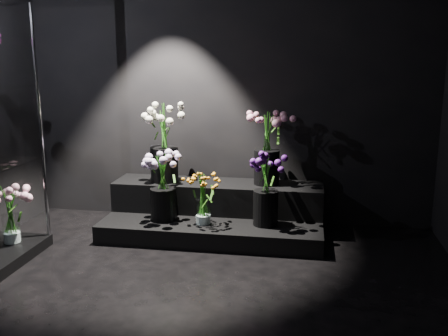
# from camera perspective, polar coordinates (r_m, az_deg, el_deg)

# --- Properties ---
(floor) EXTENTS (4.00, 4.00, 0.00)m
(floor) POSITION_cam_1_polar(r_m,az_deg,el_deg) (3.39, -5.21, -16.26)
(floor) COLOR black
(floor) RESTS_ON ground
(wall_back) EXTENTS (4.00, 0.00, 4.00)m
(wall_back) POSITION_cam_1_polar(r_m,az_deg,el_deg) (4.93, 0.45, 9.90)
(wall_back) COLOR black
(wall_back) RESTS_ON floor
(display_riser) EXTENTS (2.01, 0.89, 0.45)m
(display_riser) POSITION_cam_1_polar(r_m,az_deg,el_deg) (4.77, -0.98, -5.07)
(display_riser) COLOR black
(display_riser) RESTS_ON floor
(bouquet_orange_bells) EXTENTS (0.32, 0.32, 0.47)m
(bouquet_orange_bells) POSITION_cam_1_polar(r_m,az_deg,el_deg) (4.43, -2.41, -3.37)
(bouquet_orange_bells) COLOR white
(bouquet_orange_bells) RESTS_ON display_riser
(bouquet_lilac) EXTENTS (0.43, 0.43, 0.62)m
(bouquet_lilac) POSITION_cam_1_polar(r_m,az_deg,el_deg) (4.56, -7.00, -1.48)
(bouquet_lilac) COLOR black
(bouquet_lilac) RESTS_ON display_riser
(bouquet_purple) EXTENTS (0.39, 0.39, 0.65)m
(bouquet_purple) POSITION_cam_1_polar(r_m,az_deg,el_deg) (4.39, 4.81, -1.98)
(bouquet_purple) COLOR black
(bouquet_purple) RESTS_ON display_riser
(bouquet_cream_roses) EXTENTS (0.43, 0.43, 0.75)m
(bouquet_cream_roses) POSITION_cam_1_polar(r_m,az_deg,el_deg) (4.82, -6.91, 3.39)
(bouquet_cream_roses) COLOR black
(bouquet_cream_roses) RESTS_ON display_riser
(bouquet_pink_roses) EXTENTS (0.49, 0.49, 0.69)m
(bouquet_pink_roses) POSITION_cam_1_polar(r_m,az_deg,el_deg) (4.69, 4.95, 2.98)
(bouquet_pink_roses) COLOR black
(bouquet_pink_roses) RESTS_ON display_riser
(bouquet_case_base_pink) EXTENTS (0.43, 0.43, 0.49)m
(bouquet_case_base_pink) POSITION_cam_1_polar(r_m,az_deg,el_deg) (4.56, -23.29, -4.72)
(bouquet_case_base_pink) COLOR white
(bouquet_case_base_pink) RESTS_ON display_case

